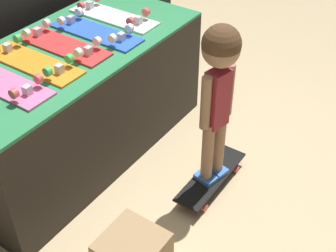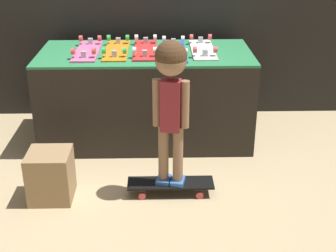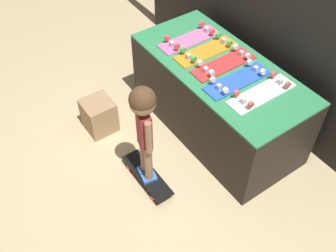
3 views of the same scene
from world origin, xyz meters
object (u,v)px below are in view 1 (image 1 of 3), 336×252
(skateboard_orange_on_rack, at_px, (33,61))
(child, at_px, (219,78))
(skateboard_blue_on_rack, at_px, (96,31))
(skateboard_on_floor, at_px, (211,178))
(skateboard_pink_on_rack, at_px, (1,81))
(skateboard_white_on_rack, at_px, (114,15))
(skateboard_red_on_rack, at_px, (63,44))

(skateboard_orange_on_rack, relative_size, child, 0.62)
(skateboard_blue_on_rack, xyz_separation_m, skateboard_on_floor, (-0.06, -0.93, -0.74))
(skateboard_on_floor, bearing_deg, skateboard_pink_on_rack, 125.12)
(skateboard_orange_on_rack, bearing_deg, skateboard_blue_on_rack, -5.24)
(skateboard_pink_on_rack, bearing_deg, skateboard_white_on_rack, 1.26)
(skateboard_pink_on_rack, relative_size, skateboard_orange_on_rack, 1.00)
(skateboard_orange_on_rack, distance_m, skateboard_on_floor, 1.30)
(skateboard_on_floor, height_order, child, child)
(skateboard_white_on_rack, distance_m, skateboard_on_floor, 1.27)
(child, bearing_deg, skateboard_blue_on_rack, 98.26)
(skateboard_pink_on_rack, bearing_deg, skateboard_on_floor, -54.88)
(skateboard_red_on_rack, relative_size, skateboard_on_floor, 1.03)
(skateboard_pink_on_rack, xyz_separation_m, skateboard_blue_on_rack, (0.73, -0.03, 0.00))
(skateboard_white_on_rack, height_order, child, child)
(skateboard_blue_on_rack, xyz_separation_m, child, (-0.06, -0.93, 0.01))
(skateboard_red_on_rack, distance_m, skateboard_on_floor, 1.24)
(skateboard_pink_on_rack, bearing_deg, skateboard_orange_on_rack, 2.97)
(child, bearing_deg, skateboard_orange_on_rack, 125.62)
(skateboard_pink_on_rack, height_order, skateboard_blue_on_rack, same)
(skateboard_blue_on_rack, height_order, skateboard_white_on_rack, same)
(skateboard_orange_on_rack, relative_size, skateboard_red_on_rack, 1.00)
(skateboard_orange_on_rack, xyz_separation_m, skateboard_blue_on_rack, (0.49, -0.04, 0.00))
(skateboard_orange_on_rack, bearing_deg, skateboard_white_on_rack, 0.70)
(skateboard_blue_on_rack, bearing_deg, skateboard_pink_on_rack, 177.49)
(skateboard_pink_on_rack, distance_m, skateboard_orange_on_rack, 0.24)
(skateboard_orange_on_rack, height_order, child, child)
(skateboard_pink_on_rack, height_order, child, child)
(skateboard_blue_on_rack, height_order, skateboard_on_floor, skateboard_blue_on_rack)
(child, bearing_deg, skateboard_red_on_rack, 112.56)
(skateboard_orange_on_rack, height_order, skateboard_blue_on_rack, same)
(skateboard_on_floor, xyz_separation_m, child, (0.00, 0.00, 0.75))
(skateboard_orange_on_rack, height_order, skateboard_white_on_rack, same)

